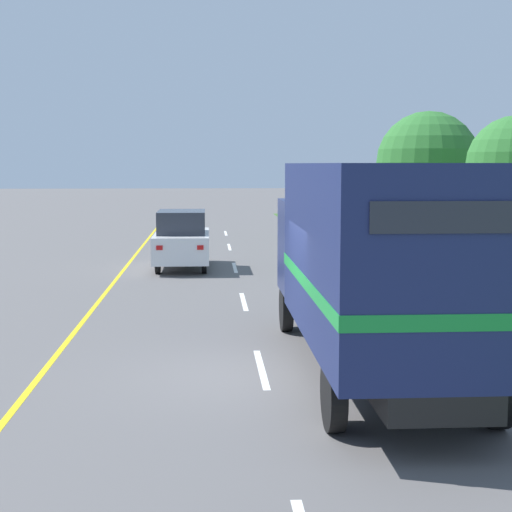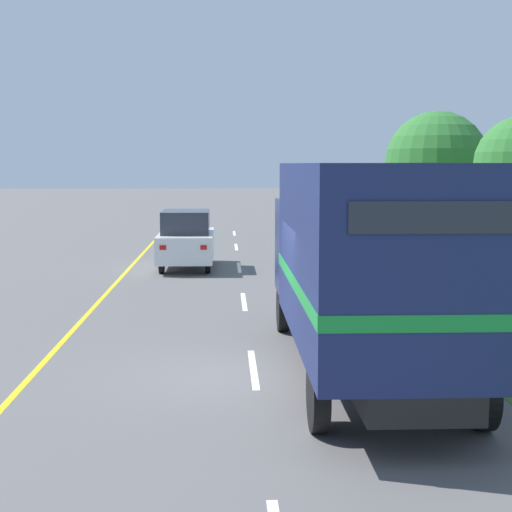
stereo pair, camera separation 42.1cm
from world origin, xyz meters
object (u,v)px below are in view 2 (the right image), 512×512
object	(u,v)px
highway_sign	(465,227)
roadside_tree_far	(437,163)
lead_car_white	(186,239)
horse_trailer_truck	(368,260)

from	to	relation	value
highway_sign	roadside_tree_far	xyz separation A→B (m)	(3.66, 16.38, 1.67)
lead_car_white	highway_sign	distance (m)	9.86
roadside_tree_far	highway_sign	bearing A→B (deg)	-102.61
horse_trailer_truck	highway_sign	xyz separation A→B (m)	(3.88, 7.44, -0.09)
highway_sign	roadside_tree_far	world-z (taller)	roadside_tree_far
lead_car_white	roadside_tree_far	world-z (taller)	roadside_tree_far
lead_car_white	highway_sign	size ratio (longest dim) A/B	1.43
lead_car_white	horse_trailer_truck	bearing A→B (deg)	-75.44
horse_trailer_truck	lead_car_white	distance (m)	14.31
horse_trailer_truck	lead_car_white	world-z (taller)	horse_trailer_truck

